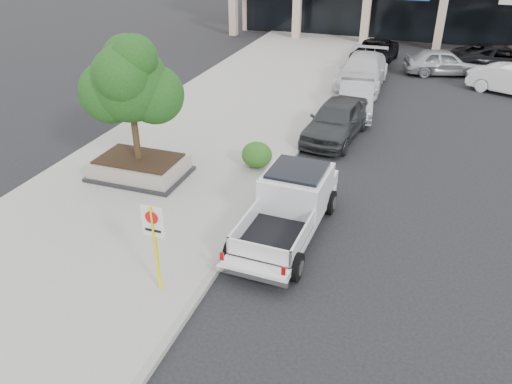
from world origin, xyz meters
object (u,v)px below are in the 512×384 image
planter_tree (135,82)px  curb_car_b (356,98)px  curb_car_d (374,52)px  pickup_truck (286,210)px  lot_car_a (443,62)px  lot_car_d (504,59)px  planter (140,167)px  curb_car_c (362,72)px  curb_car_a (336,120)px  no_parking_sign (155,237)px

planter_tree → curb_car_b: size_ratio=0.92×
planter_tree → curb_car_d: (5.36, 18.44, -2.72)m
curb_car_b → curb_car_d: size_ratio=0.87×
pickup_truck → lot_car_a: size_ratio=1.24×
lot_car_a → lot_car_d: (3.35, 1.56, 0.07)m
planter → lot_car_a: lot_car_a is taller
planter → lot_car_a: bearing=61.2°
pickup_truck → curb_car_d: bearing=92.9°
planter_tree → curb_car_d: size_ratio=0.80×
curb_car_b → lot_car_d: bearing=46.7°
planter → curb_car_c: curb_car_c is taller
planter → curb_car_b: (5.90, 9.16, 0.24)m
curb_car_d → curb_car_b: bearing=-83.2°
pickup_truck → curb_car_d: 20.29m
planter_tree → lot_car_a: planter_tree is taller
pickup_truck → curb_car_c: 15.09m
planter_tree → curb_car_a: size_ratio=0.86×
planter_tree → curb_car_a: 8.40m
curb_car_a → planter: bearing=-127.0°
curb_car_a → curb_car_d: size_ratio=0.93×
planter → no_parking_sign: 6.35m
pickup_truck → lot_car_d: pickup_truck is taller
curb_car_b → no_parking_sign: bearing=-106.9°
no_parking_sign → curb_car_a: (2.05, 11.05, -0.84)m
curb_car_b → curb_car_c: curb_car_c is taller
curb_car_d → lot_car_a: 4.24m
pickup_truck → curb_car_b: size_ratio=1.22×
curb_car_c → curb_car_d: bearing=90.3°
pickup_truck → no_parking_sign: bearing=-119.8°
planter → pickup_truck: bearing=-16.5°
pickup_truck → curb_car_a: (-0.09, 7.63, -0.05)m
curb_car_c → lot_car_a: curb_car_c is taller
curb_car_b → pickup_truck: bearing=-98.6°
planter → pickup_truck: 5.99m
pickup_truck → curb_car_d: size_ratio=1.06×
curb_car_d → curb_car_c: bearing=-85.2°
no_parking_sign → lot_car_d: bearing=68.8°
no_parking_sign → curb_car_d: (1.90, 23.71, -0.93)m
lot_car_d → curb_car_d: bearing=79.5°
planter → lot_car_d: bearing=55.7°
planter → curb_car_a: size_ratio=0.69×
no_parking_sign → pickup_truck: bearing=58.0°
planter → no_parking_sign: size_ratio=1.39×
no_parking_sign → lot_car_a: no_parking_sign is taller
no_parking_sign → curb_car_a: bearing=79.5°
planter_tree → no_parking_sign: planter_tree is taller
planter_tree → pickup_truck: planter_tree is taller
planter → curb_car_a: bearing=46.4°
no_parking_sign → curb_car_d: 23.81m
planter_tree → lot_car_d: (12.77, 18.78, -2.61)m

